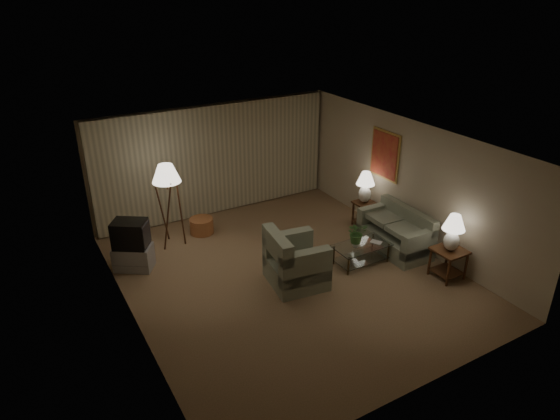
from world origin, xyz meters
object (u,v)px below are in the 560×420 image
(table_lamp_far, at_px, (365,184))
(crt_tv, at_px, (130,234))
(ottoman, at_px, (202,226))
(vase, at_px, (356,243))
(side_table_far, at_px, (363,210))
(table_lamp_near, at_px, (453,229))
(sofa, at_px, (395,234))
(armchair, at_px, (296,263))
(coffee_table, at_px, (361,251))
(tv_cabinet, at_px, (134,257))
(floor_lamp, at_px, (169,204))
(side_table_near, at_px, (449,258))

(table_lamp_far, relative_size, crt_tv, 0.93)
(ottoman, xyz_separation_m, vase, (2.17, -2.88, 0.32))
(side_table_far, xyz_separation_m, ottoman, (-3.44, 1.53, -0.22))
(table_lamp_near, height_order, table_lamp_far, table_lamp_near)
(crt_tv, distance_m, vase, 4.47)
(sofa, distance_m, armchair, 2.50)
(ottoman, bearing_deg, crt_tv, -156.50)
(side_table_far, relative_size, vase, 3.66)
(table_lamp_near, xyz_separation_m, vase, (-1.27, 1.25, -0.54))
(coffee_table, distance_m, tv_cabinet, 4.59)
(armchair, height_order, crt_tv, crt_tv)
(armchair, distance_m, ottoman, 2.95)
(armchair, bearing_deg, floor_lamp, 37.98)
(tv_cabinet, bearing_deg, vase, 5.41)
(floor_lamp, distance_m, ottoman, 1.11)
(sofa, xyz_separation_m, side_table_near, (0.15, -1.35, 0.05))
(armchair, xyz_separation_m, side_table_far, (2.65, 1.30, -0.04))
(side_table_near, relative_size, side_table_far, 1.00)
(sofa, distance_m, ottoman, 4.31)
(vase, bearing_deg, armchair, 178.08)
(tv_cabinet, bearing_deg, ottoman, 57.23)
(armchair, xyz_separation_m, table_lamp_near, (2.65, -1.30, 0.60))
(table_lamp_near, xyz_separation_m, table_lamp_far, (-0.00, 2.60, -0.00))
(table_lamp_far, bearing_deg, ottoman, 156.06)
(coffee_table, bearing_deg, table_lamp_far, 50.20)
(side_table_near, xyz_separation_m, side_table_far, (-0.00, 2.60, -0.02))
(ottoman, relative_size, vase, 3.27)
(table_lamp_far, distance_m, crt_tv, 5.26)
(side_table_far, relative_size, tv_cabinet, 0.69)
(side_table_far, height_order, table_lamp_far, table_lamp_far)
(armchair, bearing_deg, table_lamp_near, -108.33)
(armchair, bearing_deg, vase, -84.20)
(crt_tv, bearing_deg, vase, 5.41)
(sofa, xyz_separation_m, vase, (-1.12, -0.10, 0.13))
(armchair, distance_m, table_lamp_near, 3.01)
(side_table_far, height_order, crt_tv, crt_tv)
(side_table_far, xyz_separation_m, coffee_table, (-1.12, -1.35, -0.12))
(side_table_near, bearing_deg, tv_cabinet, 147.09)
(sofa, relative_size, tv_cabinet, 1.94)
(table_lamp_near, height_order, vase, table_lamp_near)
(side_table_near, height_order, ottoman, side_table_near)
(side_table_far, relative_size, crt_tv, 0.76)
(sofa, bearing_deg, vase, -83.21)
(coffee_table, relative_size, ottoman, 2.15)
(armchair, xyz_separation_m, floor_lamp, (-1.55, 2.65, 0.53))
(table_lamp_near, height_order, tv_cabinet, table_lamp_near)
(armchair, distance_m, coffee_table, 1.54)
(floor_lamp, bearing_deg, sofa, -32.67)
(tv_cabinet, bearing_deg, table_lamp_far, 25.36)
(crt_tv, relative_size, ottoman, 1.48)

